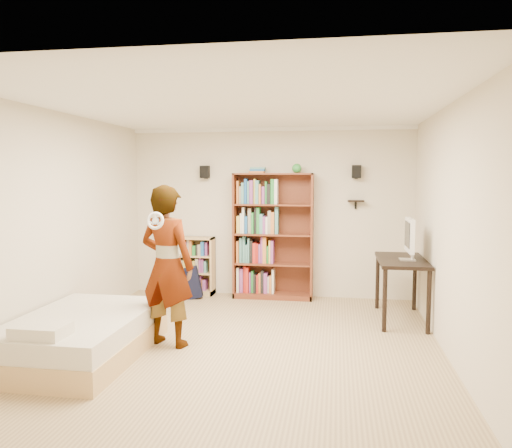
{
  "coord_description": "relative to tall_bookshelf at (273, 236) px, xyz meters",
  "views": [
    {
      "loc": [
        1.07,
        -5.43,
        1.91
      ],
      "look_at": [
        0.08,
        0.6,
        1.34
      ],
      "focal_mm": 35.0,
      "sensor_mm": 36.0,
      "label": 1
    }
  ],
  "objects": [
    {
      "name": "ground",
      "position": [
        -0.07,
        -2.32,
        -0.99
      ],
      "size": [
        4.5,
        5.0,
        0.01
      ],
      "primitive_type": "cube",
      "color": "tan",
      "rests_on": "ground"
    },
    {
      "name": "tall_bookshelf",
      "position": [
        0.0,
        0.0,
        0.0
      ],
      "size": [
        1.25,
        0.36,
        1.98
      ],
      "primitive_type": null,
      "color": "brown",
      "rests_on": "ground"
    },
    {
      "name": "navy_bag",
      "position": [
        -1.3,
        -0.26,
        -0.74
      ],
      "size": [
        0.41,
        0.31,
        0.51
      ],
      "primitive_type": null,
      "rotation": [
        0.0,
        0.0,
        0.19
      ],
      "color": "black",
      "rests_on": "ground"
    },
    {
      "name": "daybed",
      "position": [
        -1.68,
        -2.94,
        -0.71
      ],
      "size": [
        1.24,
        1.91,
        0.56
      ],
      "primitive_type": null,
      "color": "beige",
      "rests_on": "ground"
    },
    {
      "name": "wii_wheel",
      "position": [
        -0.9,
        -2.76,
        0.47
      ],
      "size": [
        0.19,
        0.07,
        0.19
      ],
      "primitive_type": "torus",
      "rotation": [
        1.36,
        0.0,
        0.0
      ],
      "color": "white",
      "rests_on": "person"
    },
    {
      "name": "speaker_right",
      "position": [
        1.28,
        0.08,
        1.01
      ],
      "size": [
        0.14,
        0.12,
        0.2
      ],
      "primitive_type": "cube",
      "color": "black",
      "rests_on": "room_shell"
    },
    {
      "name": "wall_shelf",
      "position": [
        1.28,
        0.09,
        0.56
      ],
      "size": [
        0.25,
        0.16,
        0.02
      ],
      "primitive_type": "cube",
      "color": "black",
      "rests_on": "room_shell"
    },
    {
      "name": "room_shell",
      "position": [
        -0.07,
        -2.32,
        0.77
      ],
      "size": [
        4.52,
        5.02,
        2.71
      ],
      "color": "beige",
      "rests_on": "ground"
    },
    {
      "name": "low_bookshelf",
      "position": [
        -1.36,
        0.04,
        -0.52
      ],
      "size": [
        0.75,
        0.28,
        0.94
      ],
      "primitive_type": null,
      "color": "tan",
      "rests_on": "ground"
    },
    {
      "name": "person",
      "position": [
        -0.9,
        -2.42,
        -0.07
      ],
      "size": [
        0.76,
        0.6,
        1.83
      ],
      "primitive_type": "imported",
      "rotation": [
        0.0,
        0.0,
        2.87
      ],
      "color": "black",
      "rests_on": "ground"
    },
    {
      "name": "imac",
      "position": [
        1.91,
        -1.08,
        0.12
      ],
      "size": [
        0.13,
        0.55,
        0.55
      ],
      "primitive_type": null,
      "rotation": [
        0.0,
        0.0,
        -0.04
      ],
      "color": "white",
      "rests_on": "computer_desk"
    },
    {
      "name": "computer_desk",
      "position": [
        1.85,
        -0.97,
        -0.57
      ],
      "size": [
        0.61,
        1.22,
        0.83
      ],
      "primitive_type": null,
      "color": "black",
      "rests_on": "ground"
    },
    {
      "name": "crown_molding",
      "position": [
        -0.07,
        -2.32,
        1.68
      ],
      "size": [
        4.5,
        5.0,
        0.06
      ],
      "color": "white",
      "rests_on": "room_shell"
    },
    {
      "name": "speaker_left",
      "position": [
        -1.12,
        0.08,
        1.01
      ],
      "size": [
        0.14,
        0.12,
        0.2
      ],
      "primitive_type": "cube",
      "color": "black",
      "rests_on": "room_shell"
    }
  ]
}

